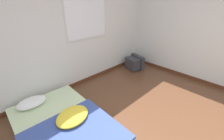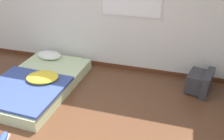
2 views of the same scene
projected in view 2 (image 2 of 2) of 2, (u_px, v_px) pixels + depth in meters
name	position (u px, v px, depth m)	size (l,w,h in m)	color
wall_back	(104.00, 5.00, 4.72)	(7.42, 0.08, 2.60)	silver
mattress_bed	(37.00, 82.00, 4.51)	(1.34, 2.09, 0.35)	beige
crt_tv	(200.00, 82.00, 4.40)	(0.49, 0.58, 0.41)	#333338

